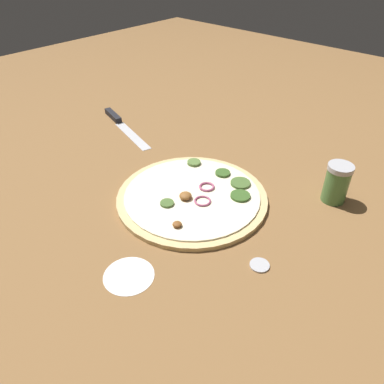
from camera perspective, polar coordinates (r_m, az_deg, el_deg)
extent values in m
plane|color=brown|center=(0.91, 0.00, -1.09)|extent=(3.00, 3.00, 0.00)
cylinder|color=#D6B77A|center=(0.90, 0.00, -0.81)|extent=(0.36, 0.36, 0.01)
cylinder|color=#EFE5C1|center=(0.90, 0.00, -0.41)|extent=(0.33, 0.33, 0.00)
cylinder|color=#385B23|center=(0.97, 4.48, 3.01)|extent=(0.04, 0.04, 0.01)
ellipsoid|color=brown|center=(0.88, -0.80, -0.69)|extent=(0.03, 0.03, 0.01)
ellipsoid|color=brown|center=(0.80, -2.28, -4.94)|extent=(0.02, 0.02, 0.01)
cylinder|color=#47662D|center=(0.87, -3.83, -1.72)|extent=(0.03, 0.03, 0.01)
cylinder|color=#47662D|center=(0.94, 7.39, 1.35)|extent=(0.05, 0.05, 0.01)
torus|color=#A34C70|center=(0.92, 2.27, 0.81)|extent=(0.04, 0.04, 0.01)
cylinder|color=#567538|center=(1.01, 0.29, 4.51)|extent=(0.04, 0.04, 0.01)
torus|color=#A34C70|center=(0.87, 1.62, -1.37)|extent=(0.04, 0.04, 0.00)
cylinder|color=#385B23|center=(0.89, 7.37, -0.58)|extent=(0.05, 0.05, 0.01)
cube|color=silver|center=(1.20, -9.07, 8.49)|extent=(0.21, 0.09, 0.00)
cube|color=black|center=(1.33, -11.93, 11.33)|extent=(0.10, 0.05, 0.02)
cylinder|color=#4C7F42|center=(0.94, 21.11, 0.98)|extent=(0.06, 0.06, 0.09)
cylinder|color=#B2B2B7|center=(0.92, 21.75, 3.46)|extent=(0.06, 0.06, 0.01)
cylinder|color=#B2B2B7|center=(0.75, 10.27, -10.82)|extent=(0.04, 0.04, 0.01)
cylinder|color=white|center=(0.74, -9.60, -12.45)|extent=(0.10, 0.10, 0.00)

